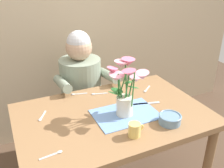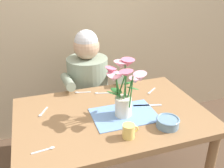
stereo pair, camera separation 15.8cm
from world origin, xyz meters
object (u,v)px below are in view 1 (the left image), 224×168
object	(u,v)px
dinner_knife	(146,104)
tea_cup	(135,130)
seated_person	(82,96)
ceramic_bowl	(170,119)
flower_vase	(126,86)

from	to	relation	value
dinner_knife	tea_cup	world-z (taller)	tea_cup
seated_person	dinner_knife	world-z (taller)	seated_person
ceramic_bowl	dinner_knife	distance (m)	0.26
flower_vase	tea_cup	size ratio (longest dim) A/B	3.81
seated_person	flower_vase	xyz separation A→B (m)	(0.07, -0.66, 0.38)
ceramic_bowl	dinner_knife	world-z (taller)	ceramic_bowl
seated_person	tea_cup	bearing A→B (deg)	-87.58
ceramic_bowl	tea_cup	world-z (taller)	tea_cup
seated_person	dinner_knife	size ratio (longest dim) A/B	5.97
flower_vase	ceramic_bowl	bearing A→B (deg)	-44.36
tea_cup	ceramic_bowl	bearing A→B (deg)	4.46
dinner_knife	tea_cup	distance (m)	0.37
flower_vase	dinner_knife	world-z (taller)	flower_vase
flower_vase	tea_cup	world-z (taller)	flower_vase
flower_vase	seated_person	bearing A→B (deg)	95.78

